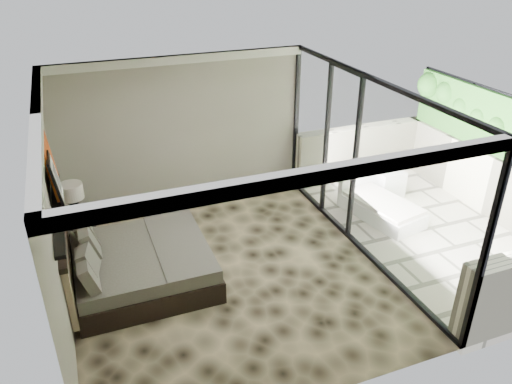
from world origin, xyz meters
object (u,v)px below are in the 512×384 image
object	(u,v)px
nightstand	(82,236)
ottoman	(387,182)
bed	(135,264)
lounger	(379,206)
table_lamp	(73,198)

from	to	relation	value
nightstand	ottoman	world-z (taller)	ottoman
bed	lounger	size ratio (longest dim) A/B	1.22
nightstand	lounger	world-z (taller)	lounger
bed	ottoman	world-z (taller)	bed
table_lamp	lounger	world-z (taller)	table_lamp
bed	table_lamp	size ratio (longest dim) A/B	3.07
nightstand	bed	bearing A→B (deg)	-63.94
bed	lounger	bearing A→B (deg)	5.27
bed	nightstand	xyz separation A→B (m)	(-0.68, 1.23, -0.09)
nightstand	ottoman	bearing A→B (deg)	-4.11
ottoman	lounger	bearing A→B (deg)	-132.61
nightstand	lounger	size ratio (longest dim) A/B	0.29
bed	table_lamp	xyz separation A→B (m)	(-0.70, 1.24, 0.61)
table_lamp	ottoman	world-z (taller)	table_lamp
bed	nightstand	world-z (taller)	bed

